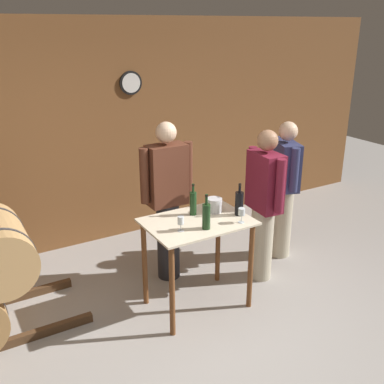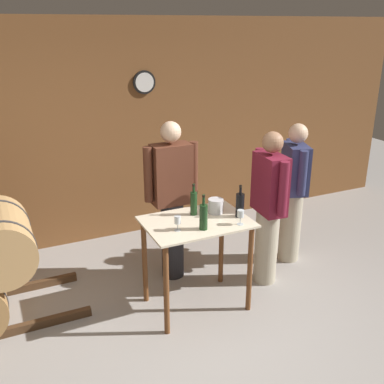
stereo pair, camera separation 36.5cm
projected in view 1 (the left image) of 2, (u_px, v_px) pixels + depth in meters
ground_plane at (230, 352)px, 3.80m from camera, size 14.00×14.00×0.00m
back_wall at (109, 134)px, 5.44m from camera, size 8.40×0.08×2.70m
tasting_table at (197, 239)px, 4.19m from camera, size 0.97×0.68×0.91m
wine_bottle_far_left at (206, 216)px, 3.92m from camera, size 0.07×0.07×0.32m
wine_bottle_left at (193, 202)px, 4.22m from camera, size 0.06×0.06×0.31m
wine_bottle_center at (239, 203)px, 4.21m from camera, size 0.08×0.08×0.31m
wine_glass_near_left at (181, 221)px, 3.89m from camera, size 0.06×0.06×0.14m
wine_glass_near_center at (242, 212)px, 4.05m from camera, size 0.06×0.06×0.14m
ice_bucket at (214, 205)px, 4.30m from camera, size 0.15×0.15×0.14m
person_host at (264, 204)px, 4.63m from camera, size 0.25×0.59×1.64m
person_visitor_with_scarf at (167, 199)px, 4.63m from camera, size 0.59×0.24×1.71m
person_visitor_bearded at (284, 188)px, 5.12m from camera, size 0.34×0.56×1.61m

